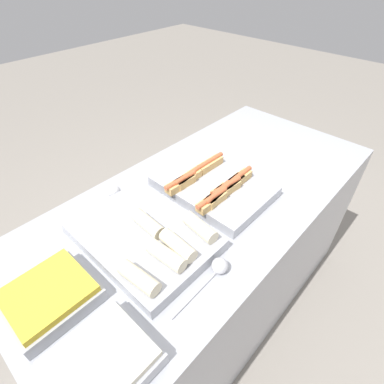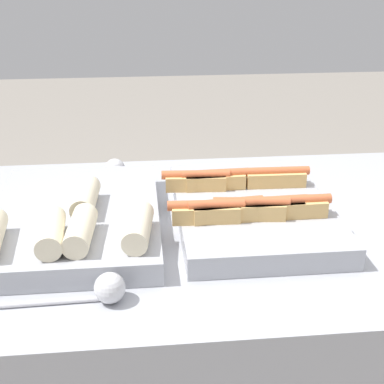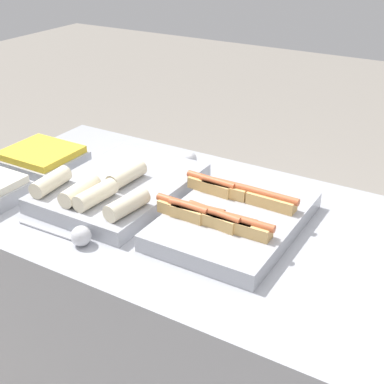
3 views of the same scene
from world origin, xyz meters
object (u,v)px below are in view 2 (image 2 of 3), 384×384
serving_spoon_near (103,290)px  serving_spoon_far (111,170)px  tray_wraps (75,219)px  tray_hotdogs (250,208)px

serving_spoon_near → serving_spoon_far: size_ratio=1.07×
serving_spoon_near → serving_spoon_far: same height
tray_wraps → serving_spoon_far: 0.33m
tray_wraps → serving_spoon_near: tray_wraps is taller
tray_hotdogs → serving_spoon_far: bearing=138.1°
serving_spoon_far → serving_spoon_near: bearing=-89.3°
tray_hotdogs → tray_wraps: tray_wraps is taller
tray_hotdogs → serving_spoon_near: 0.44m
tray_hotdogs → serving_spoon_near: bearing=-138.4°
serving_spoon_near → serving_spoon_far: 0.59m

